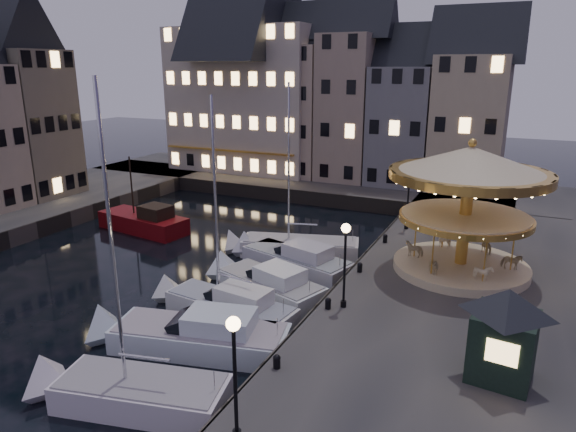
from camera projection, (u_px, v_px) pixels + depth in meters
The scene contains 30 objects.
ground at pixel (207, 311), 26.99m from camera, with size 160.00×160.00×0.00m, color black.
quay_east at pixel (501, 304), 26.34m from camera, with size 16.00×56.00×1.30m, color #474442.
quay_north at pixel (291, 181), 54.40m from camera, with size 44.00×12.00×1.30m, color #474442.
quaywall_e at pixel (352, 277), 29.59m from camera, with size 0.15×44.00×1.30m, color #47423A.
quaywall_n at pixel (284, 195), 48.37m from camera, with size 48.00×0.15×1.30m, color #47423A.
quaywall_w at pixel (6, 240), 35.86m from camera, with size 0.15×44.00×1.30m, color #47423A.
streetlamp_a at pixel (234, 361), 15.11m from camera, with size 0.44×0.44×4.17m.
streetlamp_b at pixel (345, 253), 23.80m from camera, with size 0.44×0.44×4.17m.
streetlamp_c at pixel (409, 191), 35.54m from camera, with size 0.44×0.44×4.17m.
bollard_a at pixel (277, 361), 19.51m from camera, with size 0.30×0.30×0.57m.
bollard_b at pixel (328, 303), 24.29m from camera, with size 0.30×0.30×0.57m.
bollard_c at pixel (360, 267), 28.64m from camera, with size 0.30×0.30×0.57m.
bollard_d at pixel (385, 238), 33.42m from camera, with size 0.30×0.30×0.57m.
townhouse_na at pixel (207, 108), 58.80m from camera, with size 5.50×8.00×12.80m.
townhouse_nb at pixel (249, 105), 56.45m from camera, with size 6.16×8.00×13.80m.
townhouse_nc at pixel (299, 102), 53.85m from camera, with size 6.82×8.00×14.80m.
townhouse_nd at pixel (351, 98), 51.37m from camera, with size 5.50×8.00×15.80m.
townhouse_ne at pixel (405, 115), 49.58m from camera, with size 6.16×8.00×12.80m.
townhouse_nf at pixel (471, 112), 46.98m from camera, with size 6.82×8.00×13.80m.
townhouse_wc at pixel (22, 112), 44.68m from camera, with size 8.80×5.50×14.20m.
hotel_corner at pixel (249, 91), 56.00m from camera, with size 17.60×9.00×16.80m.
motorboat_a at pixel (128, 392), 19.36m from camera, with size 7.56×3.93×12.52m.
motorboat_b at pixel (192, 336), 23.19m from camera, with size 9.04×4.47×2.15m.
motorboat_c at pixel (224, 306), 26.03m from camera, with size 8.14×2.99×10.75m.
motorboat_d at pixel (265, 284), 28.72m from camera, with size 7.51×4.57×2.15m.
motorboat_e at pixel (292, 260), 32.27m from camera, with size 8.33×4.46×2.15m.
motorboat_f at pixel (292, 247), 34.88m from camera, with size 8.86×4.60×11.83m.
red_fishing_boat at pixel (145, 222), 39.81m from camera, with size 7.81×3.68×5.95m.
carousel at pixel (469, 186), 27.55m from camera, with size 8.50×8.50×7.43m.
ticket_kiosk at pixel (506, 319), 18.35m from camera, with size 3.44×3.44×4.03m.
Camera 1 is at (14.26, -20.37, 12.39)m, focal length 32.00 mm.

